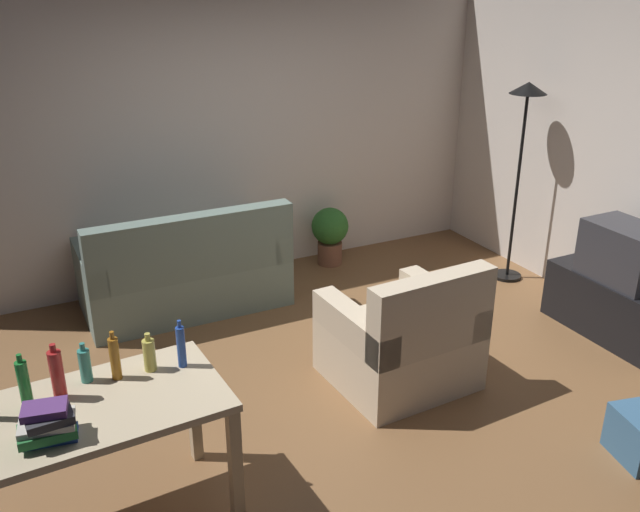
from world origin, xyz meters
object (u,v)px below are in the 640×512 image
(couch, at_px, (186,274))
(bottle_blue, at_px, (181,346))
(torchiere_lamp, at_px, (524,129))
(book_stack, at_px, (48,424))
(armchair, at_px, (403,342))
(bottle_red, at_px, (57,375))
(tv, at_px, (626,253))
(bottle_green, at_px, (24,385))
(bottle_squat, at_px, (149,354))
(tv_stand, at_px, (615,307))
(potted_plant, at_px, (330,232))
(bottle_tall, at_px, (85,365))
(bottle_amber, at_px, (115,358))
(desk, at_px, (101,422))

(couch, distance_m, bottle_blue, 2.28)
(torchiere_lamp, distance_m, book_stack, 4.55)
(armchair, bearing_deg, bottle_red, 6.22)
(bottle_red, xyz_separation_m, bottle_blue, (0.61, 0.03, -0.02))
(tv, distance_m, bottle_green, 4.24)
(armchair, relative_size, bottle_squat, 4.42)
(bottle_red, bearing_deg, couch, 60.61)
(bottle_red, bearing_deg, bottle_blue, 2.41)
(armchair, distance_m, bottle_red, 2.32)
(bottle_green, bearing_deg, tv_stand, 2.77)
(bottle_blue, bearing_deg, bottle_green, -176.94)
(tv_stand, bearing_deg, potted_plant, 30.59)
(armchair, bearing_deg, tv_stand, 171.89)
(bottle_red, bearing_deg, torchiere_lamp, 19.16)
(couch, height_order, bottle_tall, bottle_tall)
(bottle_green, height_order, book_stack, bottle_green)
(couch, xyz_separation_m, potted_plant, (1.53, 0.31, 0.02))
(bottle_amber, xyz_separation_m, bottle_squat, (0.17, 0.00, -0.03))
(tv_stand, bearing_deg, desk, 94.54)
(tv_stand, xyz_separation_m, tv, (0.00, 0.00, 0.46))
(tv_stand, bearing_deg, tv, -90.00)
(couch, bearing_deg, tv_stand, 145.65)
(bottle_red, xyz_separation_m, bottle_squat, (0.45, 0.06, -0.04))
(potted_plant, relative_size, bottle_green, 1.95)
(desk, relative_size, book_stack, 4.74)
(couch, xyz_separation_m, bottle_squat, (-0.76, -2.09, 0.54))
(desk, relative_size, bottle_amber, 4.60)
(tv, xyz_separation_m, armchair, (-1.86, 0.17, -0.38))
(armchair, xyz_separation_m, book_stack, (-2.31, -0.67, 0.52))
(bottle_red, bearing_deg, bottle_tall, 36.26)
(tv_stand, bearing_deg, couch, 55.65)
(bottle_green, bearing_deg, tv, 2.77)
(bottle_tall, bearing_deg, tv, 1.28)
(desk, relative_size, bottle_green, 4.23)
(torchiere_lamp, relative_size, desk, 1.47)
(tv, xyz_separation_m, bottle_amber, (-3.81, -0.13, 0.18))
(bottle_squat, bearing_deg, bottle_green, -172.60)
(tv_stand, xyz_separation_m, armchair, (-1.86, 0.17, 0.08))
(bottle_green, xyz_separation_m, bottle_tall, (0.29, 0.12, -0.04))
(bottle_tall, bearing_deg, bottle_squat, -7.06)
(potted_plant, xyz_separation_m, armchair, (-0.52, -2.11, -0.01))
(tv_stand, distance_m, book_stack, 4.24)
(couch, height_order, bottle_blue, bottle_blue)
(desk, height_order, bottle_amber, bottle_amber)
(potted_plant, bearing_deg, book_stack, -135.49)
(torchiere_lamp, bearing_deg, potted_plant, 142.13)
(couch, height_order, armchair, same)
(desk, xyz_separation_m, potted_plant, (2.59, 2.59, -0.32))
(bottle_red, relative_size, bottle_amber, 1.12)
(tv_stand, bearing_deg, armchair, 84.83)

